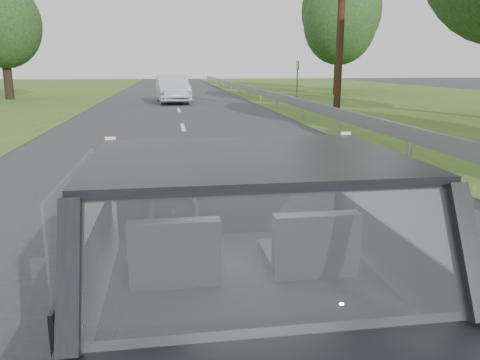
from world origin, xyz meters
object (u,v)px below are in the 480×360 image
object	(u,v)px
other_car	(173,89)
subject_car	(237,252)
highway_sign	(297,80)
cat	(263,175)
utility_pole	(342,4)

from	to	relation	value
other_car	subject_car	bearing A→B (deg)	-93.94
subject_car	highway_sign	size ratio (longest dim) A/B	1.83
subject_car	cat	bearing A→B (deg)	64.90
subject_car	cat	xyz separation A→B (m)	(0.29, 0.62, 0.36)
subject_car	utility_pole	world-z (taller)	utility_pole
subject_car	utility_pole	bearing A→B (deg)	67.67
cat	other_car	xyz separation A→B (m)	(-0.50, 21.79, -0.36)
highway_sign	utility_pole	bearing A→B (deg)	-90.09
cat	subject_car	bearing A→B (deg)	-100.69
subject_car	cat	distance (m)	0.78
subject_car	utility_pole	xyz separation A→B (m)	(5.83, 14.19, 3.34)
highway_sign	cat	bearing A→B (deg)	-98.48
other_car	cat	bearing A→B (deg)	-93.16
utility_pole	other_car	bearing A→B (deg)	126.29
cat	highway_sign	bearing A→B (deg)	88.51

